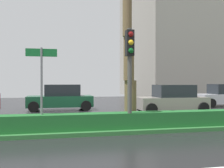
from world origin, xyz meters
TOP-DOWN VIEW (x-y plane):
  - ground_plane at (0.00, 9.00)m, footprint 90.00×42.00m
  - median_strip at (0.00, 8.00)m, footprint 85.50×4.00m
  - median_hedge at (0.00, 6.60)m, footprint 76.50×0.70m
  - traffic_signal_median_right at (4.30, 6.32)m, footprint 0.28×0.43m
  - street_name_sign at (1.11, 6.66)m, footprint 1.10×0.08m
  - car_in_traffic_leading at (2.04, 15.13)m, footprint 4.30×2.02m
  - car_in_traffic_second at (8.75, 12.20)m, footprint 4.30×2.02m
  - car_in_traffic_third at (14.50, 15.21)m, footprint 4.30×2.02m
  - building_far_right at (18.81, 29.60)m, footprint 14.35×14.65m

SIDE VIEW (x-z plane):
  - ground_plane at x=0.00m, z-range -0.10..0.00m
  - median_strip at x=0.00m, z-range 0.00..0.15m
  - median_hedge at x=0.00m, z-range 0.15..0.75m
  - car_in_traffic_leading at x=2.04m, z-range -0.03..1.69m
  - car_in_traffic_second at x=8.75m, z-range -0.03..1.69m
  - car_in_traffic_third at x=14.50m, z-range -0.03..1.69m
  - street_name_sign at x=1.11m, z-range 0.58..3.58m
  - traffic_signal_median_right at x=4.30m, z-range 0.86..4.62m
  - building_far_right at x=18.81m, z-range 0.00..14.67m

